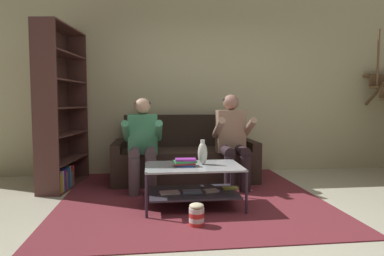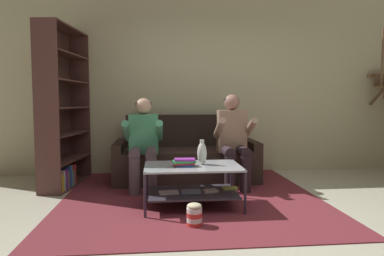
{
  "view_description": "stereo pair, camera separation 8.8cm",
  "coord_description": "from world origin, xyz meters",
  "px_view_note": "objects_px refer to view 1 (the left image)",
  "views": [
    {
      "loc": [
        -0.83,
        -3.06,
        1.15
      ],
      "look_at": [
        -0.34,
        0.92,
        0.84
      ],
      "focal_mm": 32.0,
      "sensor_mm": 36.0,
      "label": 1
    },
    {
      "loc": [
        -0.74,
        -3.07,
        1.15
      ],
      "look_at": [
        -0.34,
        0.92,
        0.84
      ],
      "focal_mm": 32.0,
      "sensor_mm": 36.0,
      "label": 2
    }
  ],
  "objects_px": {
    "couch": "(184,159)",
    "person_seated_left": "(143,140)",
    "coffee_table": "(193,180)",
    "vase": "(203,153)",
    "popcorn_tub": "(197,215)",
    "person_seated_right": "(232,137)",
    "book_stack": "(185,162)",
    "bookshelf": "(58,120)"
  },
  "relations": [
    {
      "from": "person_seated_left",
      "to": "bookshelf",
      "type": "xyz_separation_m",
      "value": [
        -1.12,
        0.31,
        0.25
      ]
    },
    {
      "from": "couch",
      "to": "person_seated_left",
      "type": "bearing_deg",
      "value": -137.76
    },
    {
      "from": "person_seated_left",
      "to": "person_seated_right",
      "type": "relative_size",
      "value": 0.96
    },
    {
      "from": "coffee_table",
      "to": "popcorn_tub",
      "type": "height_order",
      "value": "coffee_table"
    },
    {
      "from": "couch",
      "to": "popcorn_tub",
      "type": "height_order",
      "value": "couch"
    },
    {
      "from": "person_seated_right",
      "to": "book_stack",
      "type": "height_order",
      "value": "person_seated_right"
    },
    {
      "from": "person_seated_left",
      "to": "coffee_table",
      "type": "xyz_separation_m",
      "value": [
        0.56,
        -0.79,
        -0.35
      ]
    },
    {
      "from": "person_seated_right",
      "to": "coffee_table",
      "type": "height_order",
      "value": "person_seated_right"
    },
    {
      "from": "couch",
      "to": "person_seated_left",
      "type": "relative_size",
      "value": 1.7
    },
    {
      "from": "couch",
      "to": "book_stack",
      "type": "height_order",
      "value": "couch"
    },
    {
      "from": "person_seated_left",
      "to": "bookshelf",
      "type": "bearing_deg",
      "value": 164.23
    },
    {
      "from": "coffee_table",
      "to": "person_seated_right",
      "type": "bearing_deg",
      "value": 51.96
    },
    {
      "from": "couch",
      "to": "person_seated_left",
      "type": "xyz_separation_m",
      "value": [
        -0.59,
        -0.54,
        0.35
      ]
    },
    {
      "from": "bookshelf",
      "to": "coffee_table",
      "type": "bearing_deg",
      "value": -33.5
    },
    {
      "from": "person_seated_left",
      "to": "vase",
      "type": "relative_size",
      "value": 4.37
    },
    {
      "from": "person_seated_right",
      "to": "bookshelf",
      "type": "height_order",
      "value": "bookshelf"
    },
    {
      "from": "person_seated_left",
      "to": "bookshelf",
      "type": "relative_size",
      "value": 0.56
    },
    {
      "from": "couch",
      "to": "vase",
      "type": "distance_m",
      "value": 1.3
    },
    {
      "from": "person_seated_right",
      "to": "couch",
      "type": "bearing_deg",
      "value": 138.01
    },
    {
      "from": "person_seated_right",
      "to": "bookshelf",
      "type": "distance_m",
      "value": 2.33
    },
    {
      "from": "bookshelf",
      "to": "vase",
      "type": "bearing_deg",
      "value": -30.57
    },
    {
      "from": "coffee_table",
      "to": "book_stack",
      "type": "height_order",
      "value": "book_stack"
    },
    {
      "from": "couch",
      "to": "vase",
      "type": "height_order",
      "value": "couch"
    },
    {
      "from": "popcorn_tub",
      "to": "person_seated_right",
      "type": "bearing_deg",
      "value": 64.06
    },
    {
      "from": "vase",
      "to": "person_seated_right",
      "type": "bearing_deg",
      "value": 55.15
    },
    {
      "from": "bookshelf",
      "to": "popcorn_tub",
      "type": "xyz_separation_m",
      "value": [
        1.63,
        -1.68,
        -0.8
      ]
    },
    {
      "from": "vase",
      "to": "couch",
      "type": "bearing_deg",
      "value": 93.35
    },
    {
      "from": "person_seated_right",
      "to": "coffee_table",
      "type": "relative_size",
      "value": 1.2
    },
    {
      "from": "couch",
      "to": "book_stack",
      "type": "bearing_deg",
      "value": -95.29
    },
    {
      "from": "person_seated_left",
      "to": "popcorn_tub",
      "type": "bearing_deg",
      "value": -69.48
    },
    {
      "from": "popcorn_tub",
      "to": "coffee_table",
      "type": "bearing_deg",
      "value": 85.54
    },
    {
      "from": "vase",
      "to": "bookshelf",
      "type": "relative_size",
      "value": 0.13
    },
    {
      "from": "person_seated_right",
      "to": "person_seated_left",
      "type": "bearing_deg",
      "value": -179.77
    },
    {
      "from": "book_stack",
      "to": "popcorn_tub",
      "type": "distance_m",
      "value": 0.67
    },
    {
      "from": "coffee_table",
      "to": "book_stack",
      "type": "distance_m",
      "value": 0.22
    },
    {
      "from": "person_seated_left",
      "to": "vase",
      "type": "bearing_deg",
      "value": -47.91
    },
    {
      "from": "couch",
      "to": "popcorn_tub",
      "type": "distance_m",
      "value": 1.92
    },
    {
      "from": "person_seated_left",
      "to": "coffee_table",
      "type": "bearing_deg",
      "value": -54.86
    },
    {
      "from": "coffee_table",
      "to": "vase",
      "type": "distance_m",
      "value": 0.31
    },
    {
      "from": "coffee_table",
      "to": "vase",
      "type": "height_order",
      "value": "vase"
    },
    {
      "from": "couch",
      "to": "person_seated_right",
      "type": "bearing_deg",
      "value": -41.99
    },
    {
      "from": "person_seated_right",
      "to": "coffee_table",
      "type": "bearing_deg",
      "value": -128.04
    }
  ]
}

